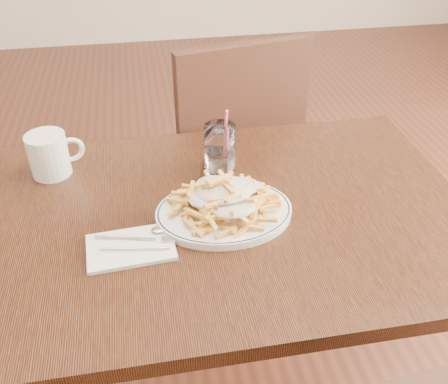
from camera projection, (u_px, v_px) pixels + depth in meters
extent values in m
cube|color=black|center=(225.00, 217.00, 1.21)|extent=(1.20, 0.80, 0.04)
cylinder|color=black|center=(41.00, 260.00, 1.63)|extent=(0.05, 0.05, 0.71)
cylinder|color=black|center=(358.00, 222.00, 1.79)|extent=(0.05, 0.05, 0.71)
cube|color=black|center=(221.00, 157.00, 1.95)|extent=(0.53, 0.53, 0.04)
cube|color=black|center=(243.00, 118.00, 1.64)|extent=(0.45, 0.13, 0.49)
cylinder|color=black|center=(245.00, 173.00, 2.30)|extent=(0.04, 0.04, 0.44)
cylinder|color=black|center=(164.00, 191.00, 2.18)|extent=(0.04, 0.04, 0.44)
cylinder|color=black|center=(283.00, 223.00, 2.00)|extent=(0.04, 0.04, 0.44)
cylinder|color=black|center=(192.00, 247.00, 1.89)|extent=(0.04, 0.04, 0.44)
torus|color=black|center=(224.00, 211.00, 1.18)|extent=(0.30, 0.30, 0.01)
ellipsoid|color=beige|center=(224.00, 190.00, 1.14)|extent=(0.21, 0.18, 0.03)
cube|color=white|center=(131.00, 247.00, 1.09)|extent=(0.20, 0.14, 0.01)
cylinder|color=white|center=(220.00, 149.00, 1.31)|extent=(0.08, 0.08, 0.13)
cylinder|color=white|center=(220.00, 161.00, 1.33)|extent=(0.07, 0.07, 0.05)
cylinder|color=#F65D85|center=(224.00, 138.00, 1.30)|extent=(0.02, 0.05, 0.17)
cylinder|color=white|center=(49.00, 155.00, 1.30)|extent=(0.10, 0.10, 0.11)
torus|color=white|center=(71.00, 150.00, 1.32)|extent=(0.07, 0.03, 0.07)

